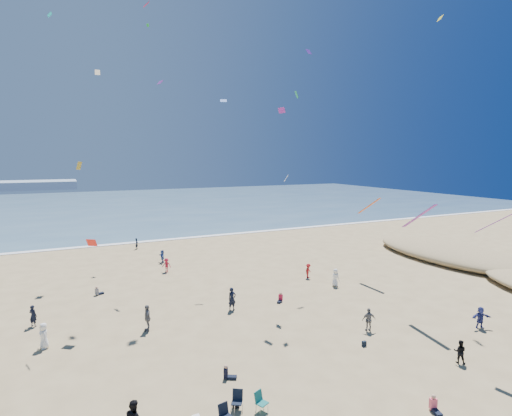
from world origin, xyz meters
name	(u,v)px	position (x,y,z in m)	size (l,w,h in m)	color
ocean	(106,206)	(0.00, 95.00, 0.03)	(220.00, 100.00, 0.06)	#476B84
surf_line	(137,242)	(0.00, 45.00, 0.04)	(220.00, 1.20, 0.08)	white
standing_flyers	(241,304)	(3.12, 13.11, 0.84)	(31.05, 45.17, 1.94)	white
seated_group	(269,346)	(2.21, 6.49, 0.42)	(15.44, 30.96, 0.84)	silver
chair_cluster	(242,406)	(-1.94, 1.36, 0.50)	(2.75, 1.56, 1.00)	black
black_backpack	(236,404)	(-1.95, 2.09, 0.19)	(0.30, 0.22, 0.38)	black
navy_bag	(364,344)	(8.36, 4.50, 0.17)	(0.28, 0.18, 0.34)	black
kites_aloft	(304,138)	(9.14, 13.52, 14.18)	(39.13, 44.72, 29.17)	#FF2E08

